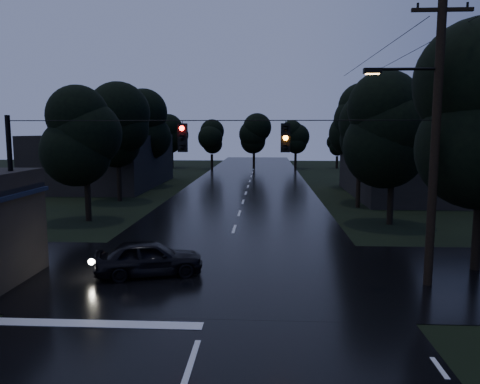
# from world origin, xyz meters

# --- Properties ---
(main_road) EXTENTS (12.00, 120.00, 0.02)m
(main_road) POSITION_xyz_m (0.00, 30.00, 0.00)
(main_road) COLOR black
(main_road) RESTS_ON ground
(cross_street) EXTENTS (60.00, 9.00, 0.02)m
(cross_street) POSITION_xyz_m (0.00, 12.00, 0.00)
(cross_street) COLOR black
(cross_street) RESTS_ON ground
(building_far_right) EXTENTS (10.00, 14.00, 4.40)m
(building_far_right) POSITION_xyz_m (14.00, 34.00, 2.20)
(building_far_right) COLOR black
(building_far_right) RESTS_ON ground
(building_far_left) EXTENTS (10.00, 16.00, 5.00)m
(building_far_left) POSITION_xyz_m (-14.00, 40.00, 2.50)
(building_far_left) COLOR black
(building_far_left) RESTS_ON ground
(utility_pole_main) EXTENTS (3.50, 0.30, 10.00)m
(utility_pole_main) POSITION_xyz_m (7.41, 11.00, 5.26)
(utility_pole_main) COLOR black
(utility_pole_main) RESTS_ON ground
(utility_pole_far) EXTENTS (2.00, 0.30, 7.50)m
(utility_pole_far) POSITION_xyz_m (8.30, 28.00, 3.88)
(utility_pole_far) COLOR black
(utility_pole_far) RESTS_ON ground
(anchor_pole_left) EXTENTS (0.18, 0.18, 6.00)m
(anchor_pole_left) POSITION_xyz_m (-7.50, 11.00, 3.00)
(anchor_pole_left) COLOR black
(anchor_pole_left) RESTS_ON ground
(span_signals) EXTENTS (15.00, 0.37, 1.12)m
(span_signals) POSITION_xyz_m (0.56, 10.99, 5.24)
(span_signals) COLOR black
(span_signals) RESTS_ON ground
(tree_left_a) EXTENTS (3.92, 3.92, 8.26)m
(tree_left_a) POSITION_xyz_m (-9.00, 22.00, 5.24)
(tree_left_a) COLOR black
(tree_left_a) RESTS_ON ground
(tree_left_b) EXTENTS (4.20, 4.20, 8.85)m
(tree_left_b) POSITION_xyz_m (-9.60, 30.00, 5.62)
(tree_left_b) COLOR black
(tree_left_b) RESTS_ON ground
(tree_left_c) EXTENTS (4.48, 4.48, 9.44)m
(tree_left_c) POSITION_xyz_m (-10.20, 40.00, 5.99)
(tree_left_c) COLOR black
(tree_left_c) RESTS_ON ground
(tree_right_a) EXTENTS (4.20, 4.20, 8.85)m
(tree_right_a) POSITION_xyz_m (9.00, 22.00, 5.62)
(tree_right_a) COLOR black
(tree_right_a) RESTS_ON ground
(tree_right_b) EXTENTS (4.48, 4.48, 9.44)m
(tree_right_b) POSITION_xyz_m (9.60, 30.00, 5.99)
(tree_right_b) COLOR black
(tree_right_b) RESTS_ON ground
(tree_right_c) EXTENTS (4.76, 4.76, 10.03)m
(tree_right_c) POSITION_xyz_m (10.20, 40.00, 6.37)
(tree_right_c) COLOR black
(tree_right_c) RESTS_ON ground
(car) EXTENTS (4.31, 2.66, 1.37)m
(car) POSITION_xyz_m (-2.65, 11.59, 0.68)
(car) COLOR black
(car) RESTS_ON ground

